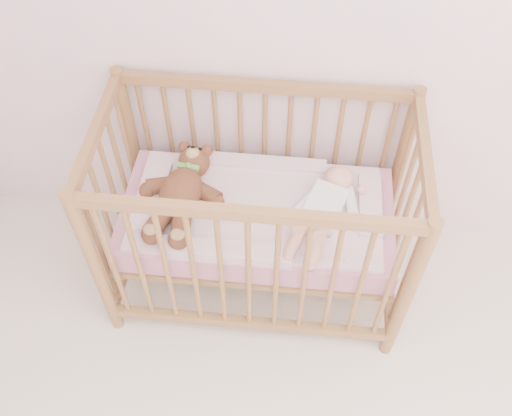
# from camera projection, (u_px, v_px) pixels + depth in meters

# --- Properties ---
(wall_back) EXTENTS (4.00, 0.02, 2.70)m
(wall_back) POSITION_uv_depth(u_px,v_px,m) (390.00, 4.00, 2.15)
(wall_back) COLOR white
(wall_back) RESTS_ON floor
(crib) EXTENTS (1.36, 0.76, 1.00)m
(crib) POSITION_uv_depth(u_px,v_px,m) (257.00, 216.00, 2.59)
(crib) COLOR #9A6541
(crib) RESTS_ON floor
(mattress) EXTENTS (1.22, 0.62, 0.13)m
(mattress) POSITION_uv_depth(u_px,v_px,m) (257.00, 218.00, 2.60)
(mattress) COLOR pink
(mattress) RESTS_ON crib
(blanket) EXTENTS (1.10, 0.58, 0.06)m
(blanket) POSITION_uv_depth(u_px,v_px,m) (257.00, 208.00, 2.54)
(blanket) COLOR #F7AAC2
(blanket) RESTS_ON mattress
(baby) EXTENTS (0.45, 0.64, 0.14)m
(baby) POSITION_uv_depth(u_px,v_px,m) (325.00, 206.00, 2.45)
(baby) COLOR white
(baby) RESTS_ON blanket
(teddy_bear) EXTENTS (0.47, 0.62, 0.16)m
(teddy_bear) POSITION_uv_depth(u_px,v_px,m) (181.00, 193.00, 2.49)
(teddy_bear) COLOR brown
(teddy_bear) RESTS_ON blanket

